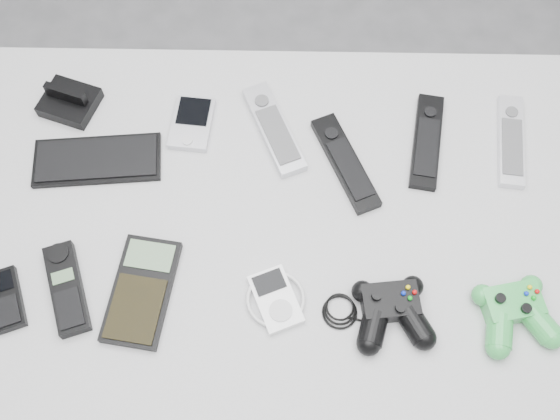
{
  "coord_description": "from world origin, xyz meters",
  "views": [
    {
      "loc": [
        0.03,
        -0.45,
        1.83
      ],
      "look_at": [
        0.02,
        0.04,
        0.81
      ],
      "focal_mm": 42.0,
      "sensor_mm": 36.0,
      "label": 1
    }
  ],
  "objects_px": {
    "pda_keyboard": "(97,160)",
    "remote_silver_a": "(274,128)",
    "pda": "(192,123)",
    "controller_green": "(515,311)",
    "mobile_phone": "(6,299)",
    "calculator": "(142,291)",
    "remote_black_a": "(345,162)",
    "cordless_handset": "(67,288)",
    "remote_black_b": "(427,141)",
    "mp3_player": "(276,299)",
    "remote_silver_b": "(511,140)",
    "controller_black": "(392,310)",
    "desk": "(292,242)"
  },
  "relations": [
    {
      "from": "pda_keyboard",
      "to": "remote_silver_a",
      "type": "bearing_deg",
      "value": 7.26
    },
    {
      "from": "pda",
      "to": "controller_green",
      "type": "distance_m",
      "value": 0.65
    },
    {
      "from": "mobile_phone",
      "to": "remote_silver_a",
      "type": "bearing_deg",
      "value": 16.77
    },
    {
      "from": "calculator",
      "to": "remote_black_a",
      "type": "bearing_deg",
      "value": 44.5
    },
    {
      "from": "mobile_phone",
      "to": "cordless_handset",
      "type": "height_order",
      "value": "cordless_handset"
    },
    {
      "from": "remote_black_b",
      "to": "mp3_player",
      "type": "xyz_separation_m",
      "value": [
        -0.27,
        -0.31,
        -0.0
      ]
    },
    {
      "from": "remote_black_b",
      "to": "remote_silver_a",
      "type": "bearing_deg",
      "value": -175.0
    },
    {
      "from": "cordless_handset",
      "to": "mobile_phone",
      "type": "bearing_deg",
      "value": 171.75
    },
    {
      "from": "remote_silver_a",
      "to": "remote_black_a",
      "type": "bearing_deg",
      "value": -51.25
    },
    {
      "from": "remote_black_b",
      "to": "mobile_phone",
      "type": "bearing_deg",
      "value": -146.84
    },
    {
      "from": "pda_keyboard",
      "to": "controller_green",
      "type": "height_order",
      "value": "controller_green"
    },
    {
      "from": "pda_keyboard",
      "to": "mp3_player",
      "type": "bearing_deg",
      "value": -43.29
    },
    {
      "from": "remote_silver_b",
      "to": "calculator",
      "type": "xyz_separation_m",
      "value": [
        -0.65,
        -0.3,
        -0.0
      ]
    },
    {
      "from": "calculator",
      "to": "controller_green",
      "type": "distance_m",
      "value": 0.61
    },
    {
      "from": "remote_silver_a",
      "to": "controller_black",
      "type": "bearing_deg",
      "value": -83.67
    },
    {
      "from": "mobile_phone",
      "to": "cordless_handset",
      "type": "xyz_separation_m",
      "value": [
        0.1,
        0.02,
        0.0
      ]
    },
    {
      "from": "remote_silver_b",
      "to": "cordless_handset",
      "type": "distance_m",
      "value": 0.82
    },
    {
      "from": "mp3_player",
      "to": "calculator",
      "type": "bearing_deg",
      "value": 154.68
    },
    {
      "from": "desk",
      "to": "mobile_phone",
      "type": "relative_size",
      "value": 11.15
    },
    {
      "from": "remote_silver_b",
      "to": "mp3_player",
      "type": "bearing_deg",
      "value": -137.1
    },
    {
      "from": "desk",
      "to": "calculator",
      "type": "height_order",
      "value": "calculator"
    },
    {
      "from": "pda",
      "to": "remote_black_b",
      "type": "height_order",
      "value": "same"
    },
    {
      "from": "controller_black",
      "to": "remote_black_a",
      "type": "bearing_deg",
      "value": 96.78
    },
    {
      "from": "desk",
      "to": "mp3_player",
      "type": "distance_m",
      "value": 0.16
    },
    {
      "from": "remote_black_a",
      "to": "cordless_handset",
      "type": "xyz_separation_m",
      "value": [
        -0.46,
        -0.25,
        0.0
      ]
    },
    {
      "from": "pda",
      "to": "remote_silver_a",
      "type": "bearing_deg",
      "value": 1.77
    },
    {
      "from": "remote_black_b",
      "to": "controller_black",
      "type": "xyz_separation_m",
      "value": [
        -0.08,
        -0.32,
        0.01
      ]
    },
    {
      "from": "desk",
      "to": "mobile_phone",
      "type": "xyz_separation_m",
      "value": [
        -0.47,
        -0.14,
        0.08
      ]
    },
    {
      "from": "pda_keyboard",
      "to": "cordless_handset",
      "type": "distance_m",
      "value": 0.25
    },
    {
      "from": "desk",
      "to": "controller_green",
      "type": "height_order",
      "value": "controller_green"
    },
    {
      "from": "mp3_player",
      "to": "remote_silver_a",
      "type": "bearing_deg",
      "value": 69.12
    },
    {
      "from": "remote_silver_a",
      "to": "mp3_player",
      "type": "height_order",
      "value": "remote_silver_a"
    },
    {
      "from": "remote_silver_b",
      "to": "pda",
      "type": "bearing_deg",
      "value": -175.95
    },
    {
      "from": "remote_silver_a",
      "to": "remote_black_b",
      "type": "xyz_separation_m",
      "value": [
        0.28,
        -0.02,
        -0.0
      ]
    },
    {
      "from": "pda_keyboard",
      "to": "controller_green",
      "type": "bearing_deg",
      "value": -26.24
    },
    {
      "from": "remote_black_a",
      "to": "calculator",
      "type": "bearing_deg",
      "value": -167.65
    },
    {
      "from": "calculator",
      "to": "controller_black",
      "type": "bearing_deg",
      "value": 4.42
    },
    {
      "from": "desk",
      "to": "mobile_phone",
      "type": "bearing_deg",
      "value": -162.94
    },
    {
      "from": "controller_black",
      "to": "pda",
      "type": "bearing_deg",
      "value": 127.76
    },
    {
      "from": "mp3_player",
      "to": "controller_green",
      "type": "height_order",
      "value": "controller_green"
    },
    {
      "from": "remote_silver_b",
      "to": "controller_black",
      "type": "bearing_deg",
      "value": -119.26
    },
    {
      "from": "remote_black_a",
      "to": "controller_black",
      "type": "height_order",
      "value": "controller_black"
    },
    {
      "from": "desk",
      "to": "mobile_phone",
      "type": "distance_m",
      "value": 0.49
    },
    {
      "from": "calculator",
      "to": "cordless_handset",
      "type": "bearing_deg",
      "value": -172.16
    },
    {
      "from": "pda_keyboard",
      "to": "controller_green",
      "type": "relative_size",
      "value": 1.68
    },
    {
      "from": "desk",
      "to": "remote_black_b",
      "type": "xyz_separation_m",
      "value": [
        0.24,
        0.17,
        0.08
      ]
    },
    {
      "from": "desk",
      "to": "remote_silver_b",
      "type": "xyz_separation_m",
      "value": [
        0.4,
        0.18,
        0.08
      ]
    },
    {
      "from": "mp3_player",
      "to": "remote_black_b",
      "type": "bearing_deg",
      "value": 25.88
    },
    {
      "from": "pda_keyboard",
      "to": "desk",
      "type": "bearing_deg",
      "value": -24.2
    },
    {
      "from": "pda_keyboard",
      "to": "mp3_player",
      "type": "relative_size",
      "value": 2.2
    }
  ]
}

